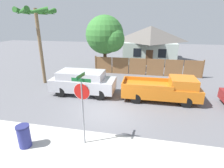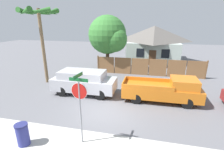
# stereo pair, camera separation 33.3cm
# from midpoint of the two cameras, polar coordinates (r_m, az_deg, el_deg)

# --- Properties ---
(ground_plane) EXTENTS (80.00, 80.00, 0.00)m
(ground_plane) POSITION_cam_midpoint_polar(r_m,az_deg,el_deg) (11.02, -1.29, -9.56)
(ground_plane) COLOR slate
(sidewalk_strip) EXTENTS (36.00, 3.20, 0.01)m
(sidewalk_strip) POSITION_cam_midpoint_polar(r_m,az_deg,el_deg) (8.21, -8.18, -21.40)
(sidewalk_strip) COLOR beige
(sidewalk_strip) RESTS_ON ground
(wooden_fence) EXTENTS (11.26, 0.12, 1.88)m
(wooden_fence) POSITION_cam_midpoint_polar(r_m,az_deg,el_deg) (18.90, 12.37, 5.38)
(wooden_fence) COLOR brown
(wooden_fence) RESTS_ON ground
(house) EXTENTS (7.56, 7.84, 4.90)m
(house) POSITION_cam_midpoint_polar(r_m,az_deg,el_deg) (26.82, 13.79, 12.94)
(house) COLOR #B2C1B7
(house) RESTS_ON ground
(oak_tree) EXTENTS (4.39, 4.18, 6.15)m
(oak_tree) POSITION_cam_midpoint_polar(r_m,az_deg,el_deg) (19.87, -0.53, 15.45)
(oak_tree) COLOR brown
(oak_tree) RESTS_ON ground
(palm_tree) EXTENTS (3.18, 3.40, 6.53)m
(palm_tree) POSITION_cam_midpoint_polar(r_m,az_deg,el_deg) (16.80, -22.08, 19.14)
(palm_tree) COLOR brown
(palm_tree) RESTS_ON ground
(red_suv) EXTENTS (4.94, 2.08, 1.86)m
(red_suv) POSITION_cam_midpoint_polar(r_m,az_deg,el_deg) (13.72, -8.49, 0.84)
(red_suv) COLOR #B7B7BC
(red_suv) RESTS_ON ground
(orange_pickup) EXTENTS (5.41, 2.04, 1.78)m
(orange_pickup) POSITION_cam_midpoint_polar(r_m,az_deg,el_deg) (12.89, 17.51, -1.84)
(orange_pickup) COLOR orange
(orange_pickup) RESTS_ON ground
(stop_sign) EXTENTS (0.87, 0.78, 3.36)m
(stop_sign) POSITION_cam_midpoint_polar(r_m,az_deg,el_deg) (7.63, -9.31, -4.51)
(stop_sign) COLOR gray
(stop_sign) RESTS_ON ground
(trash_bin) EXTENTS (0.58, 0.58, 1.07)m
(trash_bin) POSITION_cam_midpoint_polar(r_m,az_deg,el_deg) (9.13, -26.20, -14.56)
(trash_bin) COLOR navy
(trash_bin) RESTS_ON ground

